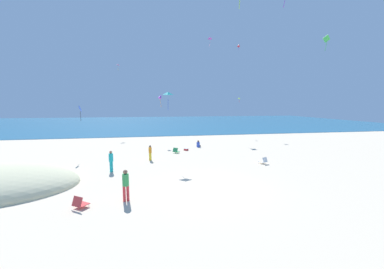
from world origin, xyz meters
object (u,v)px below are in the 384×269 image
(cooler_box, at_px, (186,149))
(person_1, at_px, (198,144))
(person_2, at_px, (111,160))
(beach_chair_mid_beach, at_px, (176,151))
(person_3, at_px, (126,183))
(person_0, at_px, (150,152))
(kite_purple, at_px, (160,97))
(kite_magenta, at_px, (210,38))
(kite_teal, at_px, (168,94))
(kite_blue, at_px, (80,109))
(beach_chair_far_left, at_px, (264,161))
(kite_pink, at_px, (118,65))
(beach_chair_far_right, at_px, (80,203))
(kite_lime, at_px, (239,98))
(kite_green, at_px, (326,39))
(kite_red, at_px, (239,45))

(cooler_box, height_order, person_1, person_1)
(person_2, bearing_deg, beach_chair_mid_beach, 71.80)
(beach_chair_mid_beach, relative_size, person_3, 0.47)
(person_0, height_order, kite_purple, kite_purple)
(beach_chair_mid_beach, bearing_deg, kite_magenta, 11.67)
(kite_magenta, xyz_separation_m, kite_teal, (-8.16, -17.60, -9.60))
(kite_blue, bearing_deg, kite_purple, 40.14)
(person_3, bearing_deg, beach_chair_mid_beach, -36.35)
(beach_chair_mid_beach, xyz_separation_m, person_3, (-4.00, -11.93, 0.74))
(cooler_box, xyz_separation_m, kite_magenta, (5.79, 12.38, 15.54))
(beach_chair_far_left, bearing_deg, kite_magenta, -23.99)
(kite_magenta, xyz_separation_m, kite_pink, (-14.70, 3.99, -3.92))
(person_0, xyz_separation_m, kite_blue, (-6.54, 2.67, 3.85))
(beach_chair_far_right, height_order, kite_purple, kite_purple)
(beach_chair_far_left, bearing_deg, person_0, 48.72)
(kite_pink, distance_m, kite_teal, 23.26)
(kite_pink, relative_size, kite_lime, 1.50)
(cooler_box, xyz_separation_m, kite_purple, (-2.51, 5.34, 6.03))
(beach_chair_far_right, height_order, kite_lime, kite_lime)
(person_1, relative_size, kite_green, 0.61)
(beach_chair_far_left, distance_m, person_3, 12.58)
(kite_teal, distance_m, kite_red, 25.82)
(kite_purple, bearing_deg, person_1, -38.99)
(person_0, bearing_deg, cooler_box, -176.39)
(beach_chair_far_left, xyz_separation_m, kite_teal, (-8.08, 1.93, 5.79))
(beach_chair_far_left, bearing_deg, cooler_box, 14.86)
(person_3, bearing_deg, kite_blue, 6.09)
(kite_lime, xyz_separation_m, kite_red, (1.27, 4.12, 9.20))
(person_0, relative_size, kite_pink, 1.23)
(beach_chair_far_right, distance_m, person_3, 2.35)
(cooler_box, relative_size, kite_red, 0.49)
(person_3, height_order, kite_purple, kite_purple)
(kite_purple, relative_size, kite_teal, 1.09)
(person_1, distance_m, person_3, 16.66)
(kite_purple, bearing_deg, kite_pink, 120.13)
(beach_chair_mid_beach, xyz_separation_m, person_0, (-2.69, -2.81, 0.56))
(kite_purple, xyz_separation_m, kite_red, (14.05, 9.14, 9.16))
(person_1, bearing_deg, beach_chair_far_right, -178.57)
(person_0, height_order, kite_lime, kite_lime)
(beach_chair_far_left, relative_size, kite_pink, 0.69)
(kite_blue, bearing_deg, beach_chair_mid_beach, 0.87)
(kite_blue, bearing_deg, kite_pink, 84.84)
(person_3, bearing_deg, kite_lime, -51.25)
(person_1, distance_m, kite_pink, 21.36)
(kite_teal, bearing_deg, person_0, 144.86)
(person_0, relative_size, kite_teal, 0.89)
(beach_chair_mid_beach, xyz_separation_m, person_1, (3.09, 3.13, 0.05))
(beach_chair_far_left, distance_m, kite_magenta, 24.86)
(kite_magenta, bearing_deg, kite_pink, 164.83)
(person_0, xyz_separation_m, kite_red, (15.52, 18.56, 14.49))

